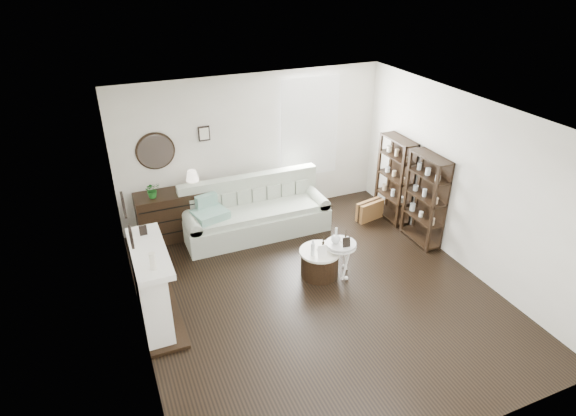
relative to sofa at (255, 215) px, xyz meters
name	(u,v)px	position (x,y,z in m)	size (l,w,h in m)	color
room	(291,130)	(0.98, 0.62, 1.27)	(5.50, 5.50, 5.50)	black
fireplace	(152,290)	(-2.07, -1.78, 0.21)	(0.50, 1.40, 1.84)	white
shelf_unit_far	(395,179)	(2.58, -0.53, 0.47)	(0.30, 0.80, 1.60)	black
shelf_unit_near	(425,200)	(2.58, -1.43, 0.47)	(0.30, 0.80, 1.60)	black
sofa	(255,215)	(0.00, 0.00, 0.00)	(2.57, 0.89, 1.00)	#A6AF9C
quilt	(210,214)	(-0.84, -0.13, 0.25)	(0.55, 0.45, 0.14)	#258964
suitcase	(370,210)	(2.15, -0.43, -0.15)	(0.55, 0.18, 0.37)	brown
dresser	(175,215)	(-1.35, 0.39, 0.10)	(1.29, 0.55, 0.86)	black
table_lamp	(193,180)	(-0.98, 0.39, 0.70)	(0.22, 0.22, 0.35)	beige
potted_plant	(152,190)	(-1.68, 0.34, 0.66)	(0.25, 0.21, 0.27)	#1A5B1B
drum_table	(320,262)	(0.48, -1.67, -0.10)	(0.64, 0.64, 0.45)	black
pedestal_table	(341,246)	(0.78, -1.78, 0.20)	(0.48, 0.48, 0.58)	silver
eiffel_drum	(323,242)	(0.55, -1.63, 0.22)	(0.12, 0.12, 0.21)	black
bottle_drum	(313,248)	(0.32, -1.74, 0.25)	(0.06, 0.06, 0.27)	silver
card_frame_drum	(322,251)	(0.44, -1.83, 0.21)	(0.14, 0.01, 0.19)	white
eiffel_ped	(346,236)	(0.88, -1.75, 0.33)	(0.10, 0.10, 0.16)	black
flask_ped	(336,236)	(0.70, -1.76, 0.38)	(0.15, 0.15, 0.27)	silver
card_frame_ped	(346,242)	(0.80, -1.90, 0.32)	(0.12, 0.01, 0.16)	black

